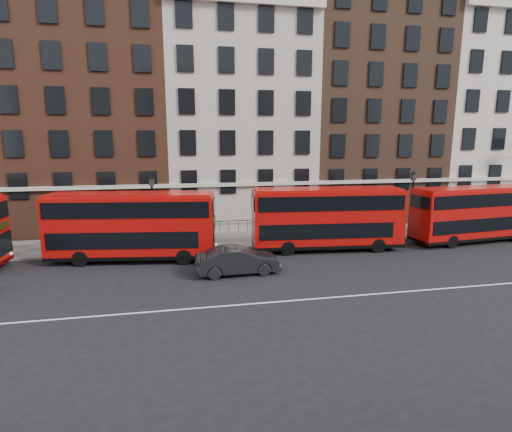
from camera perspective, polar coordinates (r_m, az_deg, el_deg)
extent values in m
plane|color=black|center=(22.34, 4.49, -9.94)|extent=(120.00, 120.00, 0.00)
cube|color=slate|center=(32.09, -0.52, -3.23)|extent=(80.00, 5.00, 0.15)
cube|color=gray|center=(29.71, 0.36, -4.39)|extent=(80.00, 0.30, 0.16)
cube|color=white|center=(20.56, 6.01, -11.87)|extent=(70.00, 0.12, 0.01)
cube|color=brown|center=(38.85, -22.36, 14.69)|extent=(12.80, 10.00, 22.00)
cube|color=#ADA598|center=(38.53, -2.65, 13.28)|extent=(12.80, 10.00, 19.00)
cube|color=brown|center=(42.40, 15.27, 14.07)|extent=(12.80, 10.00, 21.00)
cube|color=beige|center=(49.32, 29.01, 12.04)|extent=(12.80, 10.00, 20.00)
cube|color=black|center=(28.94, -32.53, -3.45)|extent=(0.29, 2.28, 1.35)
cube|color=black|center=(28.71, -32.75, -1.30)|extent=(0.26, 1.97, 0.44)
cube|color=#B50B09|center=(27.36, -17.29, -1.32)|extent=(10.92, 3.99, 4.01)
cube|color=black|center=(27.81, -17.07, -5.12)|extent=(10.92, 4.03, 0.24)
cube|color=black|center=(27.59, -17.82, -2.72)|extent=(9.72, 3.90, 1.07)
cube|color=black|center=(27.13, -17.44, 1.25)|extent=(10.53, 4.02, 1.02)
cube|color=#B50B09|center=(27.01, -17.54, 2.94)|extent=(10.59, 3.75, 0.18)
cube|color=black|center=(26.73, -5.94, -2.89)|extent=(0.39, 2.23, 1.32)
cube|color=black|center=(26.49, -5.98, -0.61)|extent=(0.35, 1.92, 0.43)
cylinder|color=black|center=(26.09, -10.25, -5.79)|extent=(1.05, 0.42, 1.02)
cylinder|color=black|center=(28.26, -9.69, -4.46)|extent=(1.05, 0.42, 1.02)
cylinder|color=black|center=(27.67, -23.80, -5.60)|extent=(1.05, 0.42, 1.02)
cylinder|color=black|center=(29.73, -22.28, -4.37)|extent=(1.05, 0.42, 1.02)
cube|color=#B50B09|center=(29.11, 10.11, -0.27)|extent=(10.86, 3.46, 4.02)
cube|color=black|center=(29.54, 9.99, -3.86)|extent=(10.86, 3.50, 0.24)
cube|color=black|center=(29.17, 9.49, -1.60)|extent=(9.65, 3.44, 1.07)
cube|color=black|center=(28.90, 10.19, 2.16)|extent=(10.46, 3.51, 1.02)
cube|color=#B50B09|center=(28.79, 10.25, 3.76)|extent=(10.53, 3.23, 0.18)
cube|color=black|center=(31.19, 19.60, -1.47)|extent=(0.28, 2.24, 1.32)
cube|color=black|center=(30.98, 19.73, 0.50)|extent=(0.25, 1.93, 0.43)
cylinder|color=black|center=(29.64, 17.05, -4.07)|extent=(1.04, 0.37, 1.02)
cylinder|color=black|center=(31.67, 15.45, -3.02)|extent=(1.04, 0.37, 1.02)
cylinder|color=black|center=(27.77, 4.56, -4.62)|extent=(1.04, 0.37, 1.02)
cylinder|color=black|center=(29.93, 3.76, -3.45)|extent=(1.04, 0.37, 1.02)
cube|color=#B50B09|center=(35.29, 28.71, 0.34)|extent=(10.41, 3.47, 3.84)
cube|color=black|center=(35.63, 28.45, -2.51)|extent=(10.41, 3.51, 0.23)
cube|color=black|center=(35.20, 28.28, -0.74)|extent=(9.25, 3.43, 1.02)
cube|color=black|center=(35.12, 28.89, 2.25)|extent=(10.03, 3.51, 0.97)
cube|color=#B50B09|center=(35.03, 29.01, 3.50)|extent=(10.10, 3.25, 0.18)
cylinder|color=black|center=(38.73, 30.76, -1.70)|extent=(1.00, 0.37, 0.97)
cylinder|color=black|center=(32.86, 26.20, -3.31)|extent=(1.00, 0.37, 0.97)
cylinder|color=black|center=(34.42, 23.75, -2.49)|extent=(1.00, 0.37, 0.97)
imported|color=black|center=(23.96, -2.60, -6.36)|extent=(5.07, 1.96, 1.65)
cylinder|color=black|center=(29.17, -14.45, -0.25)|extent=(0.14, 0.14, 4.60)
cylinder|color=black|center=(29.61, -14.27, -4.05)|extent=(0.32, 0.32, 0.60)
cube|color=#262626|center=(28.79, -14.69, 4.73)|extent=(0.32, 0.32, 0.55)
cone|color=black|center=(28.76, -14.73, 5.42)|extent=(0.44, 0.44, 0.25)
cylinder|color=black|center=(34.19, 21.30, 0.96)|extent=(0.14, 0.14, 4.60)
cylinder|color=black|center=(34.57, 21.07, -2.30)|extent=(0.32, 0.32, 0.60)
cube|color=#262626|center=(33.87, 21.60, 5.21)|extent=(0.32, 0.32, 0.55)
cone|color=black|center=(33.84, 21.65, 5.80)|extent=(0.44, 0.44, 0.25)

